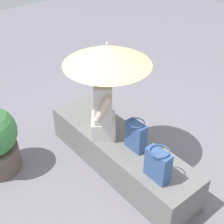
{
  "coord_description": "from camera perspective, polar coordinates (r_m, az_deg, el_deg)",
  "views": [
    {
      "loc": [
        -2.17,
        1.92,
        2.87
      ],
      "look_at": [
        0.11,
        0.04,
        0.8
      ],
      "focal_mm": 51.24,
      "sensor_mm": 36.0,
      "label": 1
    }
  ],
  "objects": [
    {
      "name": "tote_bag_canvas",
      "position": [
        3.55,
        4.23,
        -4.23
      ],
      "size": [
        0.25,
        0.19,
        0.36
      ],
      "color": "#335184",
      "rests_on": "stone_bench"
    },
    {
      "name": "ground_plane",
      "position": [
        4.08,
        1.44,
        -9.78
      ],
      "size": [
        14.0,
        14.0,
        0.0
      ],
      "primitive_type": "plane",
      "color": "slate"
    },
    {
      "name": "stone_bench",
      "position": [
        3.92,
        1.49,
        -7.43
      ],
      "size": [
        2.14,
        0.58,
        0.45
      ],
      "primitive_type": "cube",
      "color": "slate",
      "rests_on": "ground"
    },
    {
      "name": "person_seated",
      "position": [
        3.64,
        -1.59,
        1.04
      ],
      "size": [
        0.49,
        0.45,
        0.9
      ],
      "color": "beige",
      "rests_on": "stone_bench"
    },
    {
      "name": "parasol",
      "position": [
        3.39,
        -0.89,
        10.2
      ],
      "size": [
        0.96,
        0.96,
        1.14
      ],
      "color": "#B7B7BC",
      "rests_on": "stone_bench"
    },
    {
      "name": "handbag_black",
      "position": [
        3.23,
        8.19,
        -9.26
      ],
      "size": [
        0.27,
        0.2,
        0.36
      ],
      "color": "#335184",
      "rests_on": "stone_bench"
    }
  ]
}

